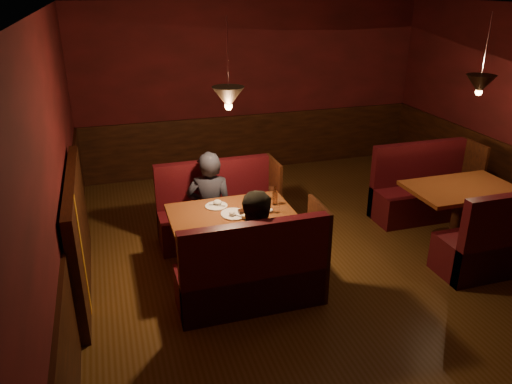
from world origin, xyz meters
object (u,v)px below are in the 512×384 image
object	(u,v)px
second_table	(460,201)
second_bench_near	(504,245)
main_bench_near	(254,279)
main_table	(232,225)
diner_a	(209,187)
diner_b	(261,233)
main_bench_far	(218,215)
second_bench_far	(422,193)

from	to	relation	value
second_table	second_bench_near	distance (m)	0.84
main_bench_near	second_bench_near	size ratio (longest dim) A/B	1.03
main_table	diner_a	size ratio (longest dim) A/B	0.87
diner_a	main_bench_near	bearing A→B (deg)	111.01
main_bench_near	second_bench_near	xyz separation A→B (m)	(2.98, -0.19, 0.01)
main_bench_near	second_table	distance (m)	3.02
main_bench_near	diner_a	bearing A→B (deg)	95.22
main_bench_near	second_bench_near	bearing A→B (deg)	-3.68
main_table	main_bench_near	bearing A→B (deg)	-88.80
diner_a	diner_b	xyz separation A→B (m)	(0.24, -1.34, -0.02)
main_bench_near	diner_a	size ratio (longest dim) A/B	0.95
main_bench_near	main_bench_far	bearing A→B (deg)	90.00
diner_a	second_bench_near	bearing A→B (deg)	167.91
diner_b	diner_a	bearing A→B (deg)	108.51
main_bench_far	main_bench_near	distance (m)	1.59
main_table	diner_b	size ratio (longest dim) A/B	0.88
second_table	diner_a	xyz separation A→B (m)	(-3.08, 0.84, 0.24)
main_table	main_bench_far	distance (m)	0.83
main_table	second_table	bearing A→B (deg)	-3.48
diner_a	second_bench_far	bearing A→B (deg)	-164.83
main_bench_far	second_table	size ratio (longest dim) A/B	1.14
second_bench_far	diner_b	bearing A→B (deg)	-155.45
second_table	diner_a	distance (m)	3.20
main_bench_near	diner_b	distance (m)	0.48
main_bench_far	main_bench_near	size ratio (longest dim) A/B	1.00
main_bench_near	second_bench_far	size ratio (longest dim) A/B	1.03
second_bench_far	diner_b	xyz separation A→B (m)	(-2.87, -1.31, 0.45)
second_bench_far	diner_a	xyz separation A→B (m)	(-3.11, 0.03, 0.47)
main_bench_near	second_table	world-z (taller)	main_bench_near
second_bench_far	diner_a	distance (m)	3.14
second_table	second_bench_far	xyz separation A→B (m)	(0.03, 0.81, -0.22)
main_table	main_bench_far	size ratio (longest dim) A/B	0.91
diner_b	second_table	bearing A→B (deg)	18.33
main_table	second_table	xyz separation A→B (m)	(2.96, -0.18, -0.01)
second_bench_near	diner_a	bearing A→B (deg)	152.12
main_bench_far	second_bench_far	size ratio (longest dim) A/B	1.03
second_bench_far	second_bench_near	bearing A→B (deg)	-90.00
main_bench_far	second_bench_far	world-z (taller)	second_bench_far
diner_a	diner_b	distance (m)	1.37
second_bench_far	second_bench_near	distance (m)	1.61
second_bench_far	second_bench_near	xyz separation A→B (m)	(0.00, -1.61, 0.00)
main_bench_far	second_table	bearing A→B (deg)	-18.28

